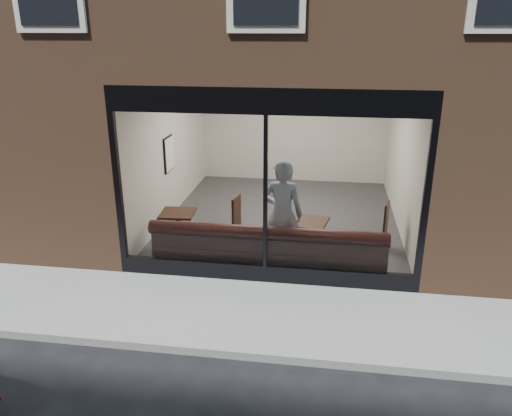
# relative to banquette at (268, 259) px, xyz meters

# --- Properties ---
(ground) EXTENTS (120.00, 120.00, 0.00)m
(ground) POSITION_rel_banquette_xyz_m (0.00, -2.45, -0.23)
(ground) COLOR black
(ground) RESTS_ON ground
(sidewalk_near) EXTENTS (40.00, 2.00, 0.01)m
(sidewalk_near) POSITION_rel_banquette_xyz_m (0.00, -1.45, -0.22)
(sidewalk_near) COLOR gray
(sidewalk_near) RESTS_ON ground
(kerb_near) EXTENTS (40.00, 0.10, 0.12)m
(kerb_near) POSITION_rel_banquette_xyz_m (0.00, -2.50, -0.17)
(kerb_near) COLOR gray
(kerb_near) RESTS_ON ground
(host_building_pier_left) EXTENTS (2.50, 12.00, 3.20)m
(host_building_pier_left) POSITION_rel_banquette_xyz_m (-3.75, 5.55, 1.38)
(host_building_pier_left) COLOR brown
(host_building_pier_left) RESTS_ON ground
(host_building_pier_right) EXTENTS (2.50, 12.00, 3.20)m
(host_building_pier_right) POSITION_rel_banquette_xyz_m (3.75, 5.55, 1.38)
(host_building_pier_right) COLOR brown
(host_building_pier_right) RESTS_ON ground
(host_building_backfill) EXTENTS (5.00, 6.00, 3.20)m
(host_building_backfill) POSITION_rel_banquette_xyz_m (0.00, 8.55, 1.38)
(host_building_backfill) COLOR brown
(host_building_backfill) RESTS_ON ground
(cafe_floor) EXTENTS (6.00, 6.00, 0.00)m
(cafe_floor) POSITION_rel_banquette_xyz_m (0.00, 2.55, -0.21)
(cafe_floor) COLOR #2D2D30
(cafe_floor) RESTS_ON ground
(cafe_ceiling) EXTENTS (6.00, 6.00, 0.00)m
(cafe_ceiling) POSITION_rel_banquette_xyz_m (0.00, 2.55, 2.97)
(cafe_ceiling) COLOR white
(cafe_ceiling) RESTS_ON host_building_upper
(cafe_wall_back) EXTENTS (5.00, 0.00, 5.00)m
(cafe_wall_back) POSITION_rel_banquette_xyz_m (0.00, 5.54, 1.37)
(cafe_wall_back) COLOR beige
(cafe_wall_back) RESTS_ON ground
(cafe_wall_left) EXTENTS (0.00, 6.00, 6.00)m
(cafe_wall_left) POSITION_rel_banquette_xyz_m (-2.49, 2.55, 1.37)
(cafe_wall_left) COLOR beige
(cafe_wall_left) RESTS_ON ground
(cafe_wall_right) EXTENTS (0.00, 6.00, 6.00)m
(cafe_wall_right) POSITION_rel_banquette_xyz_m (2.49, 2.55, 1.37)
(cafe_wall_right) COLOR beige
(cafe_wall_right) RESTS_ON ground
(storefront_kick) EXTENTS (5.00, 0.10, 0.30)m
(storefront_kick) POSITION_rel_banquette_xyz_m (0.00, -0.40, -0.08)
(storefront_kick) COLOR black
(storefront_kick) RESTS_ON ground
(storefront_header) EXTENTS (5.00, 0.10, 0.40)m
(storefront_header) POSITION_rel_banquette_xyz_m (0.00, -0.40, 2.77)
(storefront_header) COLOR black
(storefront_header) RESTS_ON host_building_upper
(storefront_mullion) EXTENTS (0.06, 0.10, 2.50)m
(storefront_mullion) POSITION_rel_banquette_xyz_m (0.00, -0.40, 1.32)
(storefront_mullion) COLOR black
(storefront_mullion) RESTS_ON storefront_kick
(storefront_glass) EXTENTS (4.80, 0.00, 4.80)m
(storefront_glass) POSITION_rel_banquette_xyz_m (0.00, -0.43, 1.33)
(storefront_glass) COLOR white
(storefront_glass) RESTS_ON storefront_kick
(banquette) EXTENTS (4.00, 0.55, 0.45)m
(banquette) POSITION_rel_banquette_xyz_m (0.00, 0.00, 0.00)
(banquette) COLOR #3A1715
(banquette) RESTS_ON cafe_floor
(person) EXTENTS (0.74, 0.51, 1.96)m
(person) POSITION_rel_banquette_xyz_m (0.21, 0.23, 0.75)
(person) COLOR #A8C1DC
(person) RESTS_ON cafe_floor
(cafe_table_left) EXTENTS (0.67, 0.67, 0.04)m
(cafe_table_left) POSITION_rel_banquette_xyz_m (-1.80, 0.64, 0.52)
(cafe_table_left) COLOR #311C13
(cafe_table_left) RESTS_ON cafe_floor
(cafe_table_right) EXTENTS (0.80, 0.80, 0.04)m
(cafe_table_right) POSITION_rel_banquette_xyz_m (0.64, 0.55, 0.52)
(cafe_table_right) COLOR #311C13
(cafe_table_right) RESTS_ON cafe_floor
(cafe_chair_left) EXTENTS (0.51, 0.51, 0.04)m
(cafe_chair_left) POSITION_rel_banquette_xyz_m (-0.96, 1.19, 0.01)
(cafe_chair_left) COLOR #311C13
(cafe_chair_left) RESTS_ON cafe_floor
(cafe_chair_right) EXTENTS (0.46, 0.46, 0.04)m
(cafe_chair_right) POSITION_rel_banquette_xyz_m (1.91, 1.24, 0.01)
(cafe_chair_right) COLOR #311C13
(cafe_chair_right) RESTS_ON cafe_floor
(wall_poster) EXTENTS (0.02, 0.53, 0.70)m
(wall_poster) POSITION_rel_banquette_xyz_m (-2.45, 2.33, 1.22)
(wall_poster) COLOR white
(wall_poster) RESTS_ON cafe_wall_left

